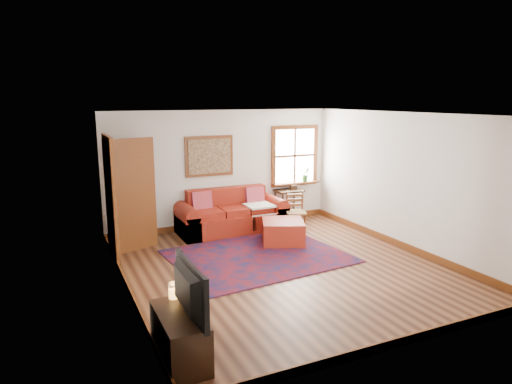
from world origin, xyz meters
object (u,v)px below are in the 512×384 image
red_leather_sofa (231,217)px  side_table (289,195)px  red_ottoman (283,232)px  media_cabinet (180,337)px  ladder_back_chair (295,210)px

red_leather_sofa → side_table: size_ratio=3.15×
red_leather_sofa → red_ottoman: bearing=-63.5°
red_ottoman → side_table: bearing=80.4°
side_table → media_cabinet: size_ratio=0.75×
media_cabinet → red_leather_sofa: bearing=61.7°
red_leather_sofa → side_table: 1.52m
side_table → media_cabinet: bearing=-130.2°
media_cabinet → side_table: bearing=49.8°
red_leather_sofa → red_ottoman: red_leather_sofa is taller
side_table → red_ottoman: bearing=-122.6°
red_leather_sofa → side_table: (1.48, 0.21, 0.30)m
red_leather_sofa → side_table: bearing=8.0°
side_table → ladder_back_chair: bearing=-109.0°
red_leather_sofa → media_cabinet: size_ratio=2.35×
red_ottoman → side_table: size_ratio=1.09×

